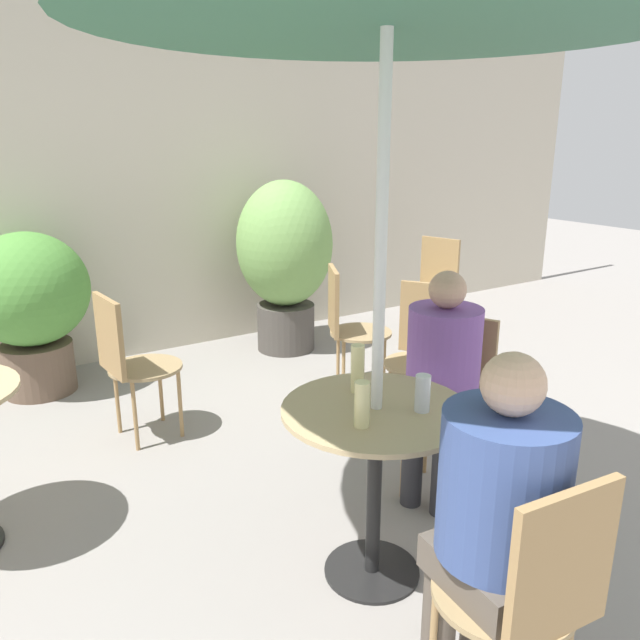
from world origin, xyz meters
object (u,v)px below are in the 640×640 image
at_px(bistro_chair_2, 424,344).
at_px(bistro_chair_5, 128,356).
at_px(cafe_table_near, 375,449).
at_px(bistro_chair_0, 531,587).
at_px(beer_glass_2, 362,404).
at_px(seated_person_1, 442,369).
at_px(beer_glass_0, 423,393).
at_px(seated_person_0, 497,508).
at_px(beer_glass_1, 358,368).
at_px(bistro_chair_3, 347,320).
at_px(potted_plant_1, 285,254).
at_px(bistro_chair_4, 433,280).
at_px(potted_plant_0, 30,301).
at_px(bistro_chair_1, 452,389).

bearing_deg(bistro_chair_2, bistro_chair_5, -150.88).
bearing_deg(bistro_chair_2, cafe_table_near, -84.26).
distance_m(bistro_chair_0, beer_glass_2, 0.78).
height_order(seated_person_1, beer_glass_0, seated_person_1).
bearing_deg(seated_person_1, bistro_chair_2, 118.57).
height_order(seated_person_0, beer_glass_1, seated_person_0).
bearing_deg(bistro_chair_5, seated_person_0, -175.19).
height_order(bistro_chair_3, bistro_chair_5, same).
xyz_separation_m(beer_glass_2, potted_plant_1, (1.25, 2.75, -0.02)).
relative_size(bistro_chair_0, beer_glass_2, 5.23).
height_order(cafe_table_near, bistro_chair_2, bistro_chair_2).
bearing_deg(beer_glass_2, bistro_chair_2, 39.82).
xyz_separation_m(cafe_table_near, seated_person_1, (0.61, 0.28, 0.12)).
bearing_deg(seated_person_1, seated_person_0, -60.02).
height_order(beer_glass_0, beer_glass_1, beer_glass_1).
height_order(bistro_chair_4, seated_person_1, seated_person_1).
bearing_deg(bistro_chair_5, beer_glass_1, -166.88).
distance_m(bistro_chair_3, seated_person_0, 2.52).
bearing_deg(bistro_chair_5, potted_plant_1, -64.21).
height_order(seated_person_0, seated_person_1, seated_person_0).
xyz_separation_m(cafe_table_near, potted_plant_0, (-0.81, 2.79, 0.10)).
height_order(seated_person_1, beer_glass_2, seated_person_1).
height_order(bistro_chair_1, seated_person_1, seated_person_1).
distance_m(bistro_chair_2, beer_glass_2, 1.65).
height_order(bistro_chair_4, beer_glass_0, beer_glass_0).
relative_size(bistro_chair_1, bistro_chair_5, 1.00).
bearing_deg(beer_glass_2, potted_plant_0, 103.09).
relative_size(bistro_chair_0, bistro_chair_1, 1.00).
bearing_deg(beer_glass_2, bistro_chair_3, 56.24).
xyz_separation_m(bistro_chair_2, bistro_chair_3, (-0.10, 0.68, 0.00)).
xyz_separation_m(bistro_chair_4, beer_glass_0, (-2.20, -2.31, 0.29)).
height_order(cafe_table_near, bistro_chair_4, bistro_chair_4).
bearing_deg(beer_glass_1, potted_plant_0, 107.88).
bearing_deg(cafe_table_near, potted_plant_1, 67.35).
bearing_deg(potted_plant_1, bistro_chair_3, -95.66).
height_order(bistro_chair_1, seated_person_0, seated_person_0).
bearing_deg(bistro_chair_2, beer_glass_2, -84.91).
bearing_deg(bistro_chair_3, beer_glass_0, 179.85).
xyz_separation_m(bistro_chair_4, seated_person_1, (-1.72, -1.91, 0.16)).
relative_size(bistro_chair_0, beer_glass_1, 4.50).
height_order(bistro_chair_5, potted_plant_0, potted_plant_0).
relative_size(seated_person_1, beer_glass_0, 8.08).
distance_m(bistro_chair_3, bistro_chair_4, 1.44).
relative_size(bistro_chair_3, bistro_chair_5, 1.00).
distance_m(bistro_chair_2, seated_person_1, 0.84).
relative_size(bistro_chair_0, beer_glass_0, 6.21).
bearing_deg(bistro_chair_3, bistro_chair_0, -177.25).
height_order(seated_person_0, beer_glass_2, seated_person_0).
height_order(seated_person_0, potted_plant_1, potted_plant_1).
distance_m(seated_person_1, beer_glass_1, 0.61).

